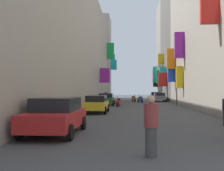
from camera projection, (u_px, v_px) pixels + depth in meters
The scene contains 19 objects.
ground_plane at pixel (137, 105), 32.87m from camera, with size 140.00×140.00×0.00m, color #424244.
building_left_near at pixel (58, 40), 28.20m from camera, with size 7.36×49.40×13.54m.
building_left_mid_c at pixel (96, 58), 59.88m from camera, with size 7.32×7.16×17.05m.
building_right_mid_a at pixel (202, 22), 34.88m from camera, with size 7.09×11.45×20.43m.
building_right_mid_b at pixel (183, 44), 46.97m from camera, with size 7.39×12.78×18.82m.
building_right_far at pixel (173, 51), 58.07m from camera, with size 7.22×8.80×19.47m.
parked_car_grey at pixel (159, 97), 44.11m from camera, with size 1.88×3.91×1.37m.
parked_car_red at pixel (56, 115), 11.54m from camera, with size 1.99×4.35×1.48m.
parked_car_green at pixel (106, 99), 33.42m from camera, with size 1.95×4.05×1.39m.
parked_car_yellow at pixel (96, 104), 22.25m from camera, with size 1.83×4.10×1.36m.
parked_car_blue at pixel (155, 96), 53.89m from camera, with size 1.87×4.02×1.41m.
scooter_orange at pixel (134, 99), 43.19m from camera, with size 0.68×1.84×1.13m.
scooter_white at pixel (153, 100), 38.07m from camera, with size 0.57×1.90×1.13m.
scooter_blue at pixel (140, 99), 40.56m from camera, with size 0.75×1.70×1.13m.
scooter_black at pixel (101, 104), 26.91m from camera, with size 0.82×1.83×1.13m.
scooter_red at pixel (118, 102), 30.76m from camera, with size 0.58×1.92×1.13m.
pedestrian_near_left at pixel (106, 97), 40.83m from camera, with size 0.43×0.43×1.65m.
pedestrian_far_away at pixel (151, 126), 7.59m from camera, with size 0.42×0.42×1.65m.
traffic_light_near_corner at pixel (177, 80), 32.72m from camera, with size 0.26×0.34×4.39m.
Camera 1 is at (-0.85, -3.02, 1.80)m, focal length 45.57 mm.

